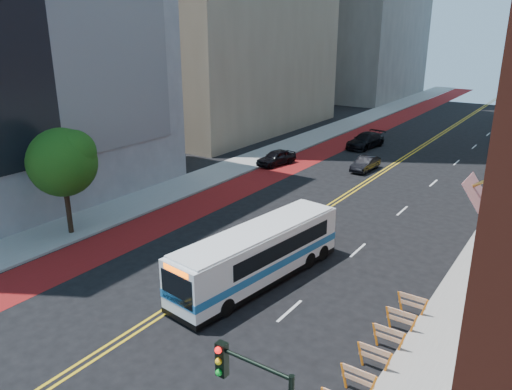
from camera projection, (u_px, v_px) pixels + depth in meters
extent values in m
plane|color=black|center=(120.00, 340.00, 21.11)|extent=(160.00, 160.00, 0.00)
cube|color=gray|center=(267.00, 155.00, 50.97)|extent=(4.00, 140.00, 0.15)
cube|color=maroon|center=(300.00, 161.00, 48.92)|extent=(3.60, 140.00, 0.01)
cube|color=gold|center=(377.00, 174.00, 44.73)|extent=(0.14, 140.00, 0.01)
cube|color=gold|center=(381.00, 174.00, 44.54)|extent=(0.14, 140.00, 0.01)
cube|color=silver|center=(290.00, 311.00, 23.27)|extent=(0.14, 2.20, 0.01)
cube|color=silver|center=(358.00, 250.00, 29.54)|extent=(0.14, 2.20, 0.01)
cube|color=silver|center=(402.00, 211.00, 35.82)|extent=(0.14, 2.20, 0.01)
cube|color=silver|center=(433.00, 183.00, 42.09)|extent=(0.14, 2.20, 0.01)
cube|color=silver|center=(456.00, 162.00, 48.36)|extent=(0.14, 2.20, 0.01)
cube|color=silver|center=(474.00, 147.00, 54.64)|extent=(0.14, 2.20, 0.01)
cube|color=silver|center=(488.00, 134.00, 60.91)|extent=(0.14, 2.20, 0.01)
cube|color=silver|center=(500.00, 124.00, 67.19)|extent=(0.14, 2.20, 0.01)
cube|color=silver|center=(509.00, 116.00, 73.46)|extent=(0.14, 2.20, 0.01)
cylinder|color=#A57F33|center=(509.00, 171.00, 18.20)|extent=(2.85, 0.12, 2.05)
cube|color=#B21419|center=(476.00, 192.00, 19.05)|extent=(0.75, 1.90, 1.05)
cube|color=navy|center=(496.00, 178.00, 18.94)|extent=(0.39, 0.85, 0.52)
cube|color=orange|center=(344.00, 376.00, 18.23)|extent=(0.32, 0.06, 0.99)
cube|color=orange|center=(372.00, 387.00, 17.65)|extent=(0.32, 0.06, 0.99)
cube|color=orange|center=(359.00, 372.00, 17.81)|extent=(1.25, 0.05, 0.22)
cube|color=orange|center=(358.00, 380.00, 17.92)|extent=(1.25, 0.05, 0.18)
cube|color=orange|center=(361.00, 354.00, 19.45)|extent=(0.32, 0.06, 0.99)
cube|color=orange|center=(388.00, 364.00, 18.86)|extent=(0.32, 0.06, 0.99)
cube|color=orange|center=(375.00, 350.00, 19.03)|extent=(1.25, 0.05, 0.22)
cube|color=orange|center=(374.00, 358.00, 19.14)|extent=(1.25, 0.05, 0.18)
cube|color=orange|center=(375.00, 334.00, 20.66)|extent=(0.32, 0.06, 0.99)
cube|color=orange|center=(401.00, 343.00, 20.08)|extent=(0.32, 0.06, 0.99)
cube|color=orange|center=(389.00, 330.00, 20.24)|extent=(1.25, 0.05, 0.22)
cube|color=orange|center=(388.00, 338.00, 20.35)|extent=(1.25, 0.05, 0.18)
cube|color=orange|center=(388.00, 317.00, 21.88)|extent=(0.32, 0.06, 0.99)
cube|color=orange|center=(413.00, 325.00, 21.29)|extent=(0.32, 0.06, 0.99)
cube|color=orange|center=(402.00, 313.00, 21.46)|extent=(1.25, 0.05, 0.22)
cube|color=orange|center=(401.00, 320.00, 21.57)|extent=(1.25, 0.05, 0.18)
cube|color=orange|center=(400.00, 302.00, 23.09)|extent=(0.32, 0.06, 0.99)
cube|color=orange|center=(424.00, 309.00, 22.51)|extent=(0.32, 0.06, 0.99)
cube|color=orange|center=(413.00, 298.00, 22.67)|extent=(1.25, 0.05, 0.22)
cube|color=orange|center=(412.00, 304.00, 22.79)|extent=(1.25, 0.05, 0.18)
cylinder|color=black|center=(68.00, 209.00, 31.23)|extent=(0.32, 0.32, 3.20)
sphere|color=#144B10|center=(62.00, 162.00, 30.26)|extent=(4.20, 4.20, 4.20)
sphere|color=#144B10|center=(73.00, 153.00, 30.06)|extent=(2.80, 2.80, 2.80)
sphere|color=#144B10|center=(52.00, 156.00, 30.16)|extent=(2.40, 2.40, 2.40)
cylinder|color=black|center=(255.00, 364.00, 11.80)|extent=(2.00, 0.10, 0.10)
cube|color=black|center=(222.00, 359.00, 12.43)|extent=(0.28, 0.22, 0.95)
sphere|color=red|center=(218.00, 350.00, 12.21)|extent=(0.18, 0.18, 0.18)
sphere|color=yellow|center=(219.00, 361.00, 12.32)|extent=(0.18, 0.18, 0.18)
sphere|color=#0CA526|center=(219.00, 373.00, 12.42)|extent=(0.18, 0.18, 0.18)
cube|color=white|center=(258.00, 254.00, 25.46)|extent=(3.70, 10.92, 2.54)
cube|color=#1D63A4|center=(258.00, 260.00, 25.58)|extent=(3.74, 10.96, 0.40)
cube|color=black|center=(267.00, 242.00, 25.83)|extent=(3.32, 7.74, 0.85)
cube|color=black|center=(177.00, 289.00, 21.62)|extent=(2.04, 0.35, 1.43)
cube|color=black|center=(318.00, 218.00, 29.11)|extent=(1.85, 0.33, 0.89)
cube|color=#FF5905|center=(176.00, 271.00, 21.33)|extent=(1.62, 0.28, 0.27)
cube|color=white|center=(258.00, 230.00, 25.04)|extent=(3.51, 10.38, 0.11)
cube|color=black|center=(258.00, 276.00, 25.87)|extent=(3.73, 10.95, 0.27)
cylinder|color=black|center=(195.00, 292.00, 24.06)|extent=(0.38, 0.92, 0.89)
cylinder|color=black|center=(226.00, 307.00, 22.74)|extent=(0.38, 0.92, 0.89)
cylinder|color=black|center=(279.00, 249.00, 28.61)|extent=(0.38, 0.92, 0.89)
cylinder|color=black|center=(309.00, 260.00, 27.29)|extent=(0.38, 0.92, 0.89)
cylinder|color=black|center=(292.00, 242.00, 29.53)|extent=(0.38, 0.92, 0.89)
cylinder|color=black|center=(322.00, 253.00, 28.20)|extent=(0.38, 0.92, 0.89)
imported|color=black|center=(276.00, 157.00, 47.34)|extent=(2.58, 4.53, 1.45)
imported|color=black|center=(365.00, 164.00, 45.54)|extent=(1.48, 3.97, 1.30)
imported|color=black|center=(366.00, 140.00, 54.01)|extent=(2.96, 5.75, 1.59)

